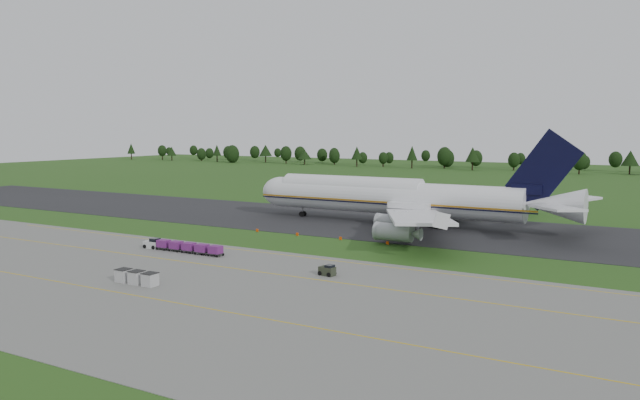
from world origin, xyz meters
The scene contains 10 objects.
ground centered at (0.00, 0.00, 0.00)m, with size 600.00×600.00×0.00m, color #234915.
apron centered at (0.00, -34.00, 0.03)m, with size 300.00×52.00×0.06m, color slate.
taxiway centered at (0.00, 28.00, 0.04)m, with size 300.00×40.00×0.08m, color black.
apron_markings centered at (0.00, -26.98, 0.06)m, with size 300.00×30.20×0.01m.
tree_line centered at (17.36, 220.35, 6.12)m, with size 530.24×22.33×11.90m.
aircraft centered at (8.36, 29.99, 5.85)m, with size 72.47×71.18×20.50m.
baggage_train centered at (-11.14, -16.23, 0.96)m, with size 16.31×1.73×1.66m.
utility_cart centered at (18.19, -19.11, 0.65)m, with size 2.36×1.61×1.21m.
uld_row centered at (-1.40, -35.64, 0.93)m, with size 6.56×1.76×1.74m.
edge_markers centered at (2.03, 6.96, 0.27)m, with size 28.63×0.30×0.60m.
Camera 1 is at (59.12, -93.81, 20.26)m, focal length 35.00 mm.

